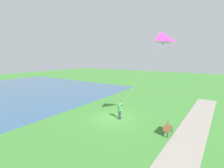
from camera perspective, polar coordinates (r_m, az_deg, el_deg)
ground_plane at (r=17.24m, az=1.03°, el=-12.22°), size 120.00×120.00×0.00m
walkway_path at (r=13.26m, az=24.43°, el=-20.11°), size 3.71×32.07×0.02m
person_kite_flyer at (r=16.81m, az=2.81°, el=-9.01°), size 0.62×0.52×1.83m
flying_kite at (r=14.26m, az=17.00°, el=15.23°), size 4.26×1.87×6.67m
park_bench_near_walkway at (r=14.68m, az=19.17°, el=-14.60°), size 0.50×1.52×0.88m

